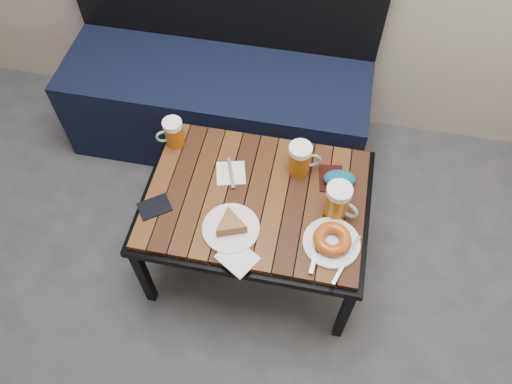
% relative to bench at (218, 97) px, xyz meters
% --- Properties ---
extents(bench, '(1.40, 0.50, 0.95)m').
position_rel_bench_xyz_m(bench, '(0.00, 0.00, 0.00)').
color(bench, black).
rests_on(bench, ground).
extents(cafe_table, '(0.84, 0.62, 0.47)m').
position_rel_bench_xyz_m(cafe_table, '(0.31, -0.65, 0.16)').
color(cafe_table, black).
rests_on(cafe_table, ground).
extents(beer_mug_left, '(0.12, 0.10, 0.12)m').
position_rel_bench_xyz_m(beer_mug_left, '(-0.05, -0.47, 0.26)').
color(beer_mug_left, '#9B540C').
rests_on(beer_mug_left, cafe_table).
extents(beer_mug_centre, '(0.13, 0.10, 0.14)m').
position_rel_bench_xyz_m(beer_mug_centre, '(0.45, -0.50, 0.27)').
color(beer_mug_centre, '#9B540C').
rests_on(beer_mug_centre, cafe_table).
extents(beer_mug_right, '(0.14, 0.11, 0.14)m').
position_rel_bench_xyz_m(beer_mug_right, '(0.61, -0.66, 0.27)').
color(beer_mug_right, '#9B540C').
rests_on(beer_mug_right, cafe_table).
extents(plate_pie, '(0.20, 0.20, 0.06)m').
position_rel_bench_xyz_m(plate_pie, '(0.25, -0.81, 0.22)').
color(plate_pie, white).
rests_on(plate_pie, cafe_table).
extents(plate_bagel, '(0.20, 0.26, 0.05)m').
position_rel_bench_xyz_m(plate_bagel, '(0.61, -0.80, 0.22)').
color(plate_bagel, white).
rests_on(plate_bagel, cafe_table).
extents(napkin_left, '(0.13, 0.14, 0.01)m').
position_rel_bench_xyz_m(napkin_left, '(0.20, -0.57, 0.20)').
color(napkin_left, white).
rests_on(napkin_left, cafe_table).
extents(napkin_right, '(0.16, 0.15, 0.01)m').
position_rel_bench_xyz_m(napkin_right, '(0.30, -0.91, 0.20)').
color(napkin_right, white).
rests_on(napkin_right, cafe_table).
extents(passport_navy, '(0.14, 0.13, 0.01)m').
position_rel_bench_xyz_m(passport_navy, '(-0.04, -0.77, 0.20)').
color(passport_navy, black).
rests_on(passport_navy, cafe_table).
extents(passport_burgundy, '(0.11, 0.14, 0.01)m').
position_rel_bench_xyz_m(passport_burgundy, '(0.58, -0.52, 0.20)').
color(passport_burgundy, black).
rests_on(passport_burgundy, cafe_table).
extents(knit_pouch, '(0.13, 0.09, 0.05)m').
position_rel_bench_xyz_m(knit_pouch, '(0.61, -0.53, 0.23)').
color(knit_pouch, navy).
rests_on(knit_pouch, cafe_table).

